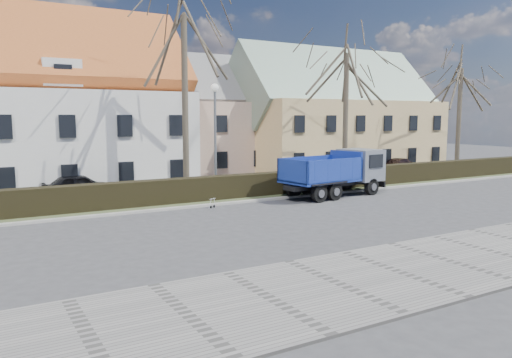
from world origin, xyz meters
TOP-DOWN VIEW (x-y plane):
  - ground at (0.00, 0.00)m, footprint 120.00×120.00m
  - sidewalk_near at (0.00, -8.50)m, footprint 80.00×5.00m
  - curb_far at (0.00, 4.60)m, footprint 80.00×0.30m
  - grass_strip at (0.00, 6.20)m, footprint 80.00×3.00m
  - hedge at (0.00, 6.00)m, footprint 60.00×0.90m
  - building_pink at (4.00, 20.00)m, footprint 10.80×8.80m
  - building_yellow at (16.00, 17.00)m, footprint 18.80×10.80m
  - tree_1 at (-2.00, 8.50)m, footprint 9.20×9.20m
  - tree_2 at (10.00, 8.50)m, footprint 8.00×8.00m
  - tree_3 at (22.00, 8.50)m, footprint 7.60×7.60m
  - dump_truck at (5.16, 3.93)m, footprint 7.19×3.44m
  - streetlight at (-0.80, 7.00)m, footprint 0.51×0.51m
  - cart_frame at (-2.57, 3.95)m, footprint 0.70×0.57m
  - parked_car_a at (-7.64, 10.58)m, footprint 4.18×1.79m
  - parked_car_b at (18.69, 11.43)m, footprint 4.33×2.57m

SIDE VIEW (x-z plane):
  - ground at x=0.00m, z-range 0.00..0.00m
  - sidewalk_near at x=0.00m, z-range 0.00..0.08m
  - grass_strip at x=0.00m, z-range 0.00..0.10m
  - curb_far at x=0.00m, z-range 0.00..0.12m
  - cart_frame at x=-2.57m, z-range 0.00..0.56m
  - parked_car_b at x=18.69m, z-range 0.00..1.18m
  - hedge at x=0.00m, z-range 0.00..1.30m
  - parked_car_a at x=-7.64m, z-range 0.00..1.41m
  - dump_truck at x=5.16m, z-range 0.00..2.77m
  - streetlight at x=-0.80m, z-range 0.00..6.56m
  - building_pink at x=4.00m, z-range 0.00..8.00m
  - building_yellow at x=16.00m, z-range 0.00..8.50m
  - tree_3 at x=22.00m, z-range 0.00..10.45m
  - tree_2 at x=10.00m, z-range 0.00..11.00m
  - tree_1 at x=-2.00m, z-range 0.00..12.65m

